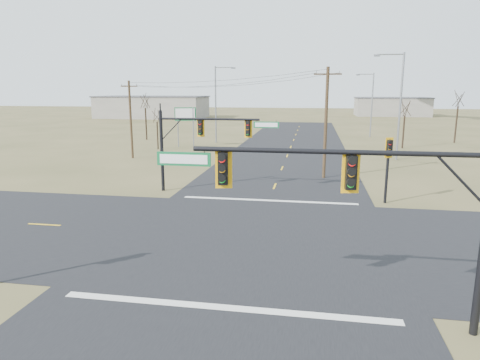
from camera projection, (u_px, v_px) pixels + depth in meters
name	position (u px, v px, depth m)	size (l,w,h in m)	color
ground	(254.00, 237.00, 22.24)	(320.00, 320.00, 0.00)	brown
road_ew	(254.00, 237.00, 22.24)	(160.00, 14.00, 0.02)	black
road_ns	(254.00, 237.00, 22.24)	(14.00, 160.00, 0.02)	black
stop_bar_near	(225.00, 307.00, 15.00)	(12.00, 0.40, 0.01)	silver
stop_bar_far	(269.00, 200.00, 29.46)	(12.00, 0.40, 0.01)	silver
mast_arm_near	(350.00, 187.00, 13.15)	(10.33, 0.48, 6.27)	black
mast_arm_far	(204.00, 134.00, 31.04)	(8.82, 0.43, 6.03)	black
pedestal_signal_ne	(389.00, 156.00, 28.14)	(0.67, 0.59, 4.47)	black
utility_pole_near	(326.00, 122.00, 36.06)	(2.29, 0.27, 9.36)	#46341E
utility_pole_far	(131.00, 118.00, 46.85)	(2.06, 0.48, 8.46)	#46341E
highway_sign	(185.00, 119.00, 56.02)	(2.72, 0.78, 5.23)	gray
streetlight_a	(398.00, 101.00, 45.44)	(3.14, 0.30, 11.31)	gray
streetlight_b	(371.00, 101.00, 67.83)	(2.81, 0.36, 10.06)	gray
streetlight_c	(217.00, 100.00, 60.40)	(2.99, 0.39, 10.71)	gray
bare_tree_a	(157.00, 115.00, 53.93)	(2.51, 2.51, 5.49)	black
bare_tree_b	(145.00, 101.00, 64.01)	(3.68, 3.68, 7.36)	black
bare_tree_c	(405.00, 107.00, 54.71)	(3.28, 3.28, 6.70)	black
bare_tree_d	(459.00, 98.00, 60.09)	(3.67, 3.67, 7.80)	black
warehouse_left	(153.00, 107.00, 115.02)	(28.00, 14.00, 5.50)	gray
warehouse_mid	(391.00, 107.00, 123.67)	(20.00, 12.00, 5.00)	gray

